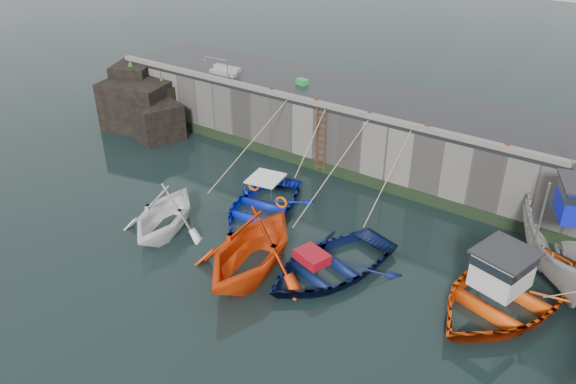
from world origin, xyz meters
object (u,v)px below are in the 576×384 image
Objects in this scene: boat_far_orange at (505,292)px; bollard_e at (508,147)px; ladder at (321,141)px; boat_near_white at (166,230)px; bollard_d at (427,127)px; boat_near_navy at (329,271)px; boat_near_blue at (261,212)px; fish_crate at (302,82)px; bollard_a at (272,90)px; bollard_c at (370,114)px; boat_near_blacktrim at (252,271)px; bollard_b at (316,101)px; boat_far_white at (566,239)px.

bollard_e is at bearing 126.33° from boat_far_orange.
ladder is 0.77× the size of boat_near_white.
bollard_d is at bearing 151.88° from boat_far_orange.
boat_near_blue is at bearing 174.71° from boat_near_navy.
bollard_a is (-0.48, -1.90, 0.01)m from fish_crate.
ladder is 2.81m from bollard_c.
ladder is 0.63× the size of boat_near_blue.
boat_near_blacktrim is 9.18m from bollard_b.
boat_near_white is 0.82× the size of boat_near_blue.
boat_near_white is 3.93m from boat_near_blue.
fish_crate is (-2.43, 6.68, 3.29)m from boat_near_blue.
boat_near_blacktrim is 18.45× the size of bollard_a.
fish_crate reaches higher than boat_near_blue.
bollard_e is at bearing 20.70° from boat_near_blue.
boat_near_blacktrim is 0.69× the size of boat_far_orange.
bollard_a is 1.00× the size of bollard_d.
boat_near_navy is 8.81m from bollard_b.
ladder is 8.18m from boat_near_white.
bollard_c is (5.20, 0.00, 0.00)m from bollard_a.
bollard_a is (-0.69, 8.02, 3.30)m from boat_near_white.
boat_near_blacktrim is at bearing -140.92° from boat_far_orange.
bollard_c is at bearing 180.00° from bollard_d.
bollard_c is (0.09, 8.16, 3.30)m from boat_near_blacktrim.
bollard_e is at bearing 2.40° from ladder.
bollard_a is 1.00× the size of bollard_e.
bollard_d is 1.00× the size of bollard_e.
bollard_a is at bearing 155.06° from boat_near_navy.
boat_far_white is at bearing -10.65° from bollard_c.
boat_far_orange is at bearing -31.90° from bollard_c.
bollard_e is at bearing 44.41° from boat_near_blacktrim.
boat_far_white is 3.37m from boat_far_orange.
ladder is at bearing -176.00° from bollard_d.
bollard_b is (2.50, 0.00, 0.00)m from bollard_a.
bollard_c is (4.51, 8.02, 3.30)m from boat_near_white.
boat_near_blacktrim is at bearing -72.25° from bollard_b.
bollard_e reaches higher than ladder.
bollard_b is at bearing 97.96° from boat_near_blacktrim.
ladder is 3.77m from fish_crate.
bollard_c is at bearing 0.00° from bollard_b.
bollard_d is at bearing 34.49° from boat_near_blue.
boat_far_orange reaches higher than ladder.
boat_near_blue is 0.98× the size of boat_near_blacktrim.
fish_crate is 1.98× the size of bollard_b.
boat_near_blacktrim is 9.34× the size of fish_crate.
bollard_c is (2.29, 4.78, 3.30)m from boat_near_blue.
boat_near_blacktrim is at bearing -66.84° from boat_near_blue.
boat_far_white reaches higher than bollard_c.
bollard_c is at bearing 0.00° from bollard_a.
boat_far_white is 14.15m from bollard_a.
boat_near_white is 13.47m from bollard_e.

